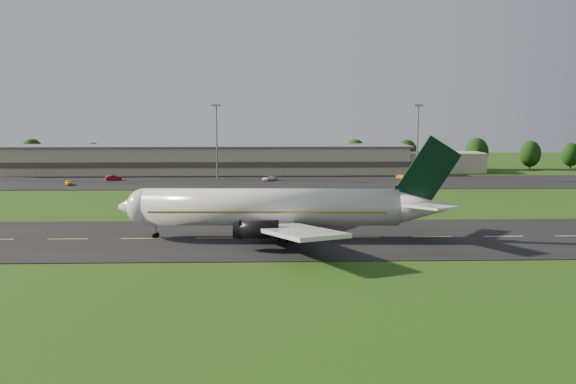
{
  "coord_description": "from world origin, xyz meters",
  "views": [
    {
      "loc": [
        19.15,
        -95.05,
        19.73
      ],
      "look_at": [
        22.25,
        8.0,
        6.0
      ],
      "focal_mm": 40.0,
      "sensor_mm": 36.0,
      "label": 1
    }
  ],
  "objects_px": {
    "terminal": "(226,160)",
    "light_mast_centre": "(217,133)",
    "service_vehicle_c": "(269,178)",
    "service_vehicle_d": "(403,177)",
    "service_vehicle_b": "(113,178)",
    "airliner": "(277,208)",
    "service_vehicle_a": "(69,183)",
    "light_mast_east": "(418,132)"
  },
  "relations": [
    {
      "from": "terminal",
      "to": "light_mast_centre",
      "type": "relative_size",
      "value": 7.13
    },
    {
      "from": "service_vehicle_c",
      "to": "service_vehicle_d",
      "type": "distance_m",
      "value": 36.32
    },
    {
      "from": "light_mast_centre",
      "to": "service_vehicle_b",
      "type": "height_order",
      "value": "light_mast_centre"
    },
    {
      "from": "airliner",
      "to": "service_vehicle_a",
      "type": "distance_m",
      "value": 84.99
    },
    {
      "from": "light_mast_centre",
      "to": "service_vehicle_b",
      "type": "relative_size",
      "value": 4.77
    },
    {
      "from": "terminal",
      "to": "airliner",
      "type": "bearing_deg",
      "value": -81.75
    },
    {
      "from": "light_mast_centre",
      "to": "service_vehicle_a",
      "type": "xyz_separation_m",
      "value": [
        -36.43,
        -12.75,
        -12.0
      ]
    },
    {
      "from": "terminal",
      "to": "service_vehicle_b",
      "type": "bearing_deg",
      "value": -147.26
    },
    {
      "from": "terminal",
      "to": "service_vehicle_d",
      "type": "height_order",
      "value": "terminal"
    },
    {
      "from": "light_mast_centre",
      "to": "service_vehicle_a",
      "type": "distance_m",
      "value": 40.42
    },
    {
      "from": "light_mast_east",
      "to": "light_mast_centre",
      "type": "bearing_deg",
      "value": 180.0
    },
    {
      "from": "service_vehicle_c",
      "to": "light_mast_centre",
      "type": "bearing_deg",
      "value": -152.95
    },
    {
      "from": "light_mast_centre",
      "to": "service_vehicle_c",
      "type": "xyz_separation_m",
      "value": [
        14.25,
        -4.15,
        -12.02
      ]
    },
    {
      "from": "airliner",
      "to": "service_vehicle_d",
      "type": "distance_m",
      "value": 84.12
    },
    {
      "from": "airliner",
      "to": "terminal",
      "type": "distance_m",
      "value": 97.22
    },
    {
      "from": "light_mast_east",
      "to": "service_vehicle_a",
      "type": "xyz_separation_m",
      "value": [
        -91.43,
        -12.75,
        -12.0
      ]
    },
    {
      "from": "light_mast_east",
      "to": "service_vehicle_c",
      "type": "distance_m",
      "value": 42.69
    },
    {
      "from": "service_vehicle_b",
      "to": "service_vehicle_c",
      "type": "xyz_separation_m",
      "value": [
        41.92,
        -1.63,
        -0.08
      ]
    },
    {
      "from": "service_vehicle_d",
      "to": "airliner",
      "type": "bearing_deg",
      "value": -150.35
    },
    {
      "from": "service_vehicle_c",
      "to": "airliner",
      "type": "bearing_deg",
      "value": -45.87
    },
    {
      "from": "light_mast_east",
      "to": "service_vehicle_b",
      "type": "distance_m",
      "value": 83.57
    },
    {
      "from": "airliner",
      "to": "service_vehicle_d",
      "type": "xyz_separation_m",
      "value": [
        35.22,
        76.29,
        -3.89
      ]
    },
    {
      "from": "service_vehicle_a",
      "to": "service_vehicle_c",
      "type": "distance_m",
      "value": 51.4
    },
    {
      "from": "service_vehicle_a",
      "to": "service_vehicle_d",
      "type": "bearing_deg",
      "value": -19.66
    },
    {
      "from": "terminal",
      "to": "service_vehicle_d",
      "type": "bearing_deg",
      "value": -22.06
    },
    {
      "from": "light_mast_east",
      "to": "service_vehicle_d",
      "type": "distance_m",
      "value": 13.3
    },
    {
      "from": "service_vehicle_d",
      "to": "terminal",
      "type": "bearing_deg",
      "value": 122.36
    },
    {
      "from": "service_vehicle_b",
      "to": "service_vehicle_d",
      "type": "xyz_separation_m",
      "value": [
        78.24,
        -1.22,
        -0.03
      ]
    },
    {
      "from": "terminal",
      "to": "service_vehicle_b",
      "type": "xyz_separation_m",
      "value": [
        -29.08,
        -18.7,
        -3.19
      ]
    },
    {
      "from": "light_mast_east",
      "to": "service_vehicle_a",
      "type": "distance_m",
      "value": 93.1
    },
    {
      "from": "airliner",
      "to": "light_mast_centre",
      "type": "xyz_separation_m",
      "value": [
        -15.35,
        80.03,
        8.08
      ]
    },
    {
      "from": "terminal",
      "to": "service_vehicle_d",
      "type": "relative_size",
      "value": 31.44
    },
    {
      "from": "airliner",
      "to": "light_mast_east",
      "type": "distance_m",
      "value": 89.68
    },
    {
      "from": "service_vehicle_b",
      "to": "service_vehicle_d",
      "type": "relative_size",
      "value": 0.92
    },
    {
      "from": "light_mast_centre",
      "to": "terminal",
      "type": "bearing_deg",
      "value": 85.05
    },
    {
      "from": "airliner",
      "to": "light_mast_east",
      "type": "relative_size",
      "value": 2.52
    },
    {
      "from": "light_mast_centre",
      "to": "service_vehicle_a",
      "type": "bearing_deg",
      "value": -160.71
    },
    {
      "from": "terminal",
      "to": "light_mast_centre",
      "type": "bearing_deg",
      "value": -94.95
    },
    {
      "from": "light_mast_east",
      "to": "service_vehicle_c",
      "type": "bearing_deg",
      "value": -174.18
    },
    {
      "from": "terminal",
      "to": "service_vehicle_a",
      "type": "distance_m",
      "value": 47.74
    },
    {
      "from": "service_vehicle_b",
      "to": "terminal",
      "type": "bearing_deg",
      "value": -78.13
    },
    {
      "from": "light_mast_east",
      "to": "service_vehicle_a",
      "type": "relative_size",
      "value": 5.43
    }
  ]
}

